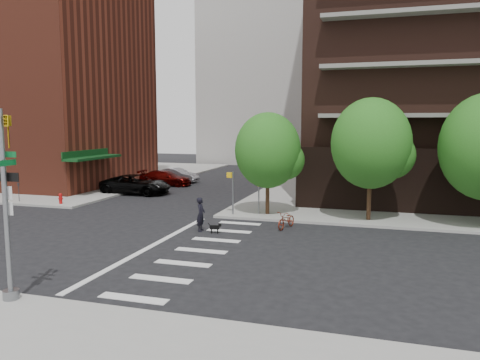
# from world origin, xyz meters

# --- Properties ---
(ground) EXTENTS (120.00, 120.00, 0.00)m
(ground) POSITION_xyz_m (0.00, 0.00, 0.00)
(ground) COLOR black
(ground) RESTS_ON ground
(sidewalk_nw) EXTENTS (31.00, 33.00, 0.15)m
(sidewalk_nw) POSITION_xyz_m (-24.50, 23.50, 0.07)
(sidewalk_nw) COLOR gray
(sidewalk_nw) RESTS_ON ground
(crosswalk) EXTENTS (3.85, 13.00, 0.01)m
(crosswalk) POSITION_xyz_m (2.21, -0.00, 0.01)
(crosswalk) COLOR silver
(crosswalk) RESTS_ON ground
(midrise_nw) EXTENTS (21.40, 15.50, 20.00)m
(midrise_nw) POSITION_xyz_m (-22.00, 18.00, 10.15)
(midrise_nw) COLOR maroon
(midrise_nw) RESTS_ON sidewalk_nw
(tree_a) EXTENTS (4.00, 4.00, 5.90)m
(tree_a) POSITION_xyz_m (4.00, 8.50, 4.04)
(tree_a) COLOR #301E11
(tree_a) RESTS_ON sidewalk_ne
(tree_b) EXTENTS (4.50, 4.50, 6.65)m
(tree_b) POSITION_xyz_m (10.00, 8.50, 4.54)
(tree_b) COLOR #301E11
(tree_b) RESTS_ON sidewalk_ne
(traffic_signal) EXTENTS (0.90, 0.75, 6.00)m
(traffic_signal) POSITION_xyz_m (-0.47, -7.49, 2.70)
(traffic_signal) COLOR slate
(traffic_signal) RESTS_ON sidewalk_s
(pedestrian_signal) EXTENTS (2.18, 0.67, 2.60)m
(pedestrian_signal) POSITION_xyz_m (2.32, 7.92, 1.85)
(pedestrian_signal) COLOR slate
(pedestrian_signal) RESTS_ON sidewalk_ne
(fire_hydrant) EXTENTS (0.24, 0.24, 0.73)m
(fire_hydrant) POSITION_xyz_m (-10.50, 7.80, 0.55)
(fire_hydrant) COLOR #A50C0C
(fire_hydrant) RESTS_ON sidewalk_nw
(parking_meter) EXTENTS (0.10, 0.08, 1.32)m
(parking_meter) POSITION_xyz_m (-14.00, 7.80, 0.96)
(parking_meter) COLOR black
(parking_meter) RESTS_ON sidewalk_nw
(parked_car_black) EXTENTS (2.66, 5.66, 1.56)m
(parked_car_black) POSITION_xyz_m (-8.20, 14.10, 0.78)
(parked_car_black) COLOR black
(parked_car_black) RESTS_ON ground
(parked_car_maroon) EXTENTS (2.40, 4.97, 1.39)m
(parked_car_maroon) POSITION_xyz_m (-8.20, 19.38, 0.70)
(parked_car_maroon) COLOR #430403
(parked_car_maroon) RESTS_ON ground
(parked_car_silver) EXTENTS (1.66, 4.25, 1.38)m
(parked_car_silver) POSITION_xyz_m (-8.20, 21.91, 0.69)
(parked_car_silver) COLOR #ABACB4
(parked_car_silver) RESTS_ON ground
(scooter) EXTENTS (1.09, 1.94, 0.96)m
(scooter) POSITION_xyz_m (5.79, 5.50, 0.48)
(scooter) COLOR maroon
(scooter) RESTS_ON ground
(dog_walker) EXTENTS (0.69, 0.48, 1.81)m
(dog_walker) POSITION_xyz_m (1.57, 3.58, 0.90)
(dog_walker) COLOR black
(dog_walker) RESTS_ON ground
(dog) EXTENTS (0.61, 0.28, 0.51)m
(dog) POSITION_xyz_m (2.46, 3.35, 0.32)
(dog) COLOR black
(dog) RESTS_ON ground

